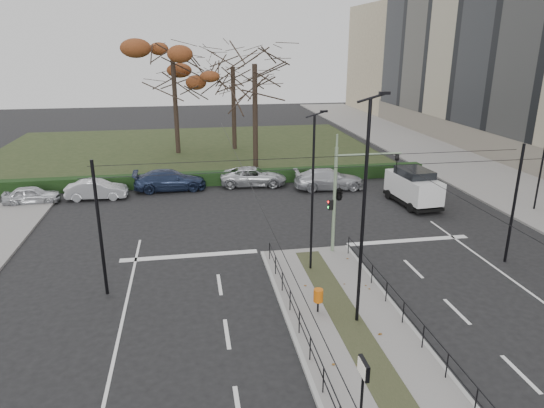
{
  "coord_description": "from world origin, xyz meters",
  "views": [
    {
      "loc": [
        -5.72,
        -17.85,
        10.4
      ],
      "look_at": [
        -1.4,
        7.08,
        2.01
      ],
      "focal_mm": 32.0,
      "sensor_mm": 36.0,
      "label": 1
    }
  ],
  "objects_px": {
    "bare_tree_center": "(233,73)",
    "rust_tree": "(172,56)",
    "parked_car_second": "(97,189)",
    "white_van": "(413,186)",
    "parked_car_fifth": "(329,179)",
    "litter_bin": "(318,296)",
    "streetlamp_median_near": "(364,213)",
    "bare_tree_near": "(255,72)",
    "traffic_light": "(341,192)",
    "parked_car_fourth": "(254,176)",
    "info_panel": "(363,377)",
    "parked_car_third": "(170,180)",
    "streetlamp_median_far": "(313,192)",
    "parked_car_first": "(32,195)"
  },
  "relations": [
    {
      "from": "traffic_light",
      "to": "parked_car_fourth",
      "type": "distance_m",
      "value": 13.86
    },
    {
      "from": "parked_car_second",
      "to": "rust_tree",
      "type": "relative_size",
      "value": 0.34
    },
    {
      "from": "parked_car_third",
      "to": "white_van",
      "type": "distance_m",
      "value": 17.45
    },
    {
      "from": "parked_car_second",
      "to": "white_van",
      "type": "height_order",
      "value": "white_van"
    },
    {
      "from": "rust_tree",
      "to": "parked_car_fifth",
      "type": "xyz_separation_m",
      "value": [
        11.29,
        -14.42,
        -8.5
      ]
    },
    {
      "from": "info_panel",
      "to": "streetlamp_median_near",
      "type": "distance_m",
      "value": 6.39
    },
    {
      "from": "white_van",
      "to": "bare_tree_center",
      "type": "xyz_separation_m",
      "value": [
        -10.09,
        20.05,
        6.36
      ]
    },
    {
      "from": "rust_tree",
      "to": "bare_tree_near",
      "type": "height_order",
      "value": "rust_tree"
    },
    {
      "from": "streetlamp_median_near",
      "to": "rust_tree",
      "type": "bearing_deg",
      "value": 102.48
    },
    {
      "from": "parked_car_first",
      "to": "parked_car_third",
      "type": "relative_size",
      "value": 0.69
    },
    {
      "from": "parked_car_first",
      "to": "white_van",
      "type": "distance_m",
      "value": 25.88
    },
    {
      "from": "info_panel",
      "to": "parked_car_first",
      "type": "distance_m",
      "value": 27.98
    },
    {
      "from": "litter_bin",
      "to": "white_van",
      "type": "bearing_deg",
      "value": 51.64
    },
    {
      "from": "bare_tree_center",
      "to": "rust_tree",
      "type": "bearing_deg",
      "value": -169.52
    },
    {
      "from": "traffic_light",
      "to": "white_van",
      "type": "bearing_deg",
      "value": 43.05
    },
    {
      "from": "parked_car_second",
      "to": "litter_bin",
      "type": "bearing_deg",
      "value": -144.94
    },
    {
      "from": "parked_car_fourth",
      "to": "bare_tree_near",
      "type": "distance_m",
      "value": 9.35
    },
    {
      "from": "info_panel",
      "to": "rust_tree",
      "type": "xyz_separation_m",
      "value": [
        -5.3,
        38.01,
        7.26
      ]
    },
    {
      "from": "streetlamp_median_far",
      "to": "parked_car_fifth",
      "type": "height_order",
      "value": "streetlamp_median_far"
    },
    {
      "from": "parked_car_fourth",
      "to": "bare_tree_near",
      "type": "height_order",
      "value": "bare_tree_near"
    },
    {
      "from": "traffic_light",
      "to": "white_van",
      "type": "relative_size",
      "value": 1.14
    },
    {
      "from": "parked_car_third",
      "to": "streetlamp_median_far",
      "type": "bearing_deg",
      "value": -156.75
    },
    {
      "from": "litter_bin",
      "to": "white_van",
      "type": "height_order",
      "value": "white_van"
    },
    {
      "from": "parked_car_first",
      "to": "parked_car_fourth",
      "type": "bearing_deg",
      "value": -87.05
    },
    {
      "from": "streetlamp_median_near",
      "to": "rust_tree",
      "type": "relative_size",
      "value": 0.72
    },
    {
      "from": "traffic_light",
      "to": "rust_tree",
      "type": "height_order",
      "value": "rust_tree"
    },
    {
      "from": "parked_car_first",
      "to": "streetlamp_median_near",
      "type": "bearing_deg",
      "value": -141.13
    },
    {
      "from": "parked_car_second",
      "to": "bare_tree_near",
      "type": "bearing_deg",
      "value": -57.69
    },
    {
      "from": "streetlamp_median_near",
      "to": "bare_tree_center",
      "type": "distance_m",
      "value": 33.71
    },
    {
      "from": "parked_car_fourth",
      "to": "white_van",
      "type": "bearing_deg",
      "value": -117.22
    },
    {
      "from": "white_van",
      "to": "parked_car_fifth",
      "type": "height_order",
      "value": "white_van"
    },
    {
      "from": "traffic_light",
      "to": "streetlamp_median_far",
      "type": "relative_size",
      "value": 0.73
    },
    {
      "from": "parked_car_first",
      "to": "bare_tree_near",
      "type": "relative_size",
      "value": 0.31
    },
    {
      "from": "streetlamp_median_near",
      "to": "parked_car_second",
      "type": "xyz_separation_m",
      "value": [
        -12.65,
        18.46,
        -3.9
      ]
    },
    {
      "from": "litter_bin",
      "to": "bare_tree_center",
      "type": "distance_m",
      "value": 33.35
    },
    {
      "from": "info_panel",
      "to": "bare_tree_center",
      "type": "bearing_deg",
      "value": 89.39
    },
    {
      "from": "parked_car_fourth",
      "to": "traffic_light",
      "type": "bearing_deg",
      "value": -162.92
    },
    {
      "from": "parked_car_third",
      "to": "parked_car_fourth",
      "type": "distance_m",
      "value": 6.3
    },
    {
      "from": "traffic_light",
      "to": "streetlamp_median_near",
      "type": "height_order",
      "value": "streetlamp_median_near"
    },
    {
      "from": "litter_bin",
      "to": "parked_car_third",
      "type": "relative_size",
      "value": 0.19
    },
    {
      "from": "rust_tree",
      "to": "parked_car_fifth",
      "type": "relative_size",
      "value": 2.3
    },
    {
      "from": "traffic_light",
      "to": "info_panel",
      "type": "bearing_deg",
      "value": -104.64
    },
    {
      "from": "parked_car_second",
      "to": "parked_car_fifth",
      "type": "relative_size",
      "value": 0.79
    },
    {
      "from": "parked_car_fourth",
      "to": "parked_car_first",
      "type": "bearing_deg",
      "value": 102.94
    },
    {
      "from": "streetlamp_median_near",
      "to": "parked_car_fifth",
      "type": "distance_m",
      "value": 18.91
    },
    {
      "from": "streetlamp_median_far",
      "to": "parked_car_fifth",
      "type": "xyz_separation_m",
      "value": [
        4.76,
        13.29,
        -3.21
      ]
    },
    {
      "from": "parked_car_first",
      "to": "parked_car_second",
      "type": "relative_size",
      "value": 0.87
    },
    {
      "from": "parked_car_fourth",
      "to": "parked_car_fifth",
      "type": "bearing_deg",
      "value": -103.62
    },
    {
      "from": "bare_tree_near",
      "to": "parked_car_first",
      "type": "bearing_deg",
      "value": -155.58
    },
    {
      "from": "traffic_light",
      "to": "white_van",
      "type": "distance_m",
      "value": 10.23
    }
  ]
}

